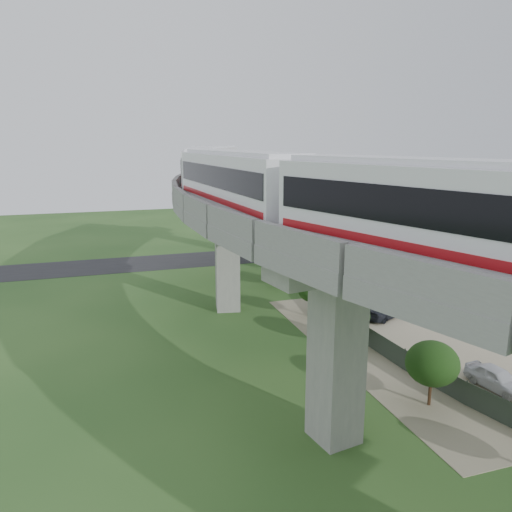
# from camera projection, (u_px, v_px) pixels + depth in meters

# --- Properties ---
(ground) EXTENTS (160.00, 160.00, 0.00)m
(ground) POSITION_uv_depth(u_px,v_px,m) (253.00, 357.00, 34.49)
(ground) COLOR #264A1D
(ground) RESTS_ON ground
(dirt_lot) EXTENTS (18.00, 26.00, 0.04)m
(dirt_lot) POSITION_uv_depth(u_px,v_px,m) (442.00, 343.00, 36.82)
(dirt_lot) COLOR gray
(dirt_lot) RESTS_ON ground
(asphalt_road) EXTENTS (60.00, 8.00, 0.03)m
(asphalt_road) POSITION_uv_depth(u_px,v_px,m) (181.00, 261.00, 62.31)
(asphalt_road) COLOR #232326
(asphalt_road) RESTS_ON ground
(viaduct) EXTENTS (19.58, 73.98, 11.40)m
(viaduct) POSITION_uv_depth(u_px,v_px,m) (308.00, 225.00, 33.61)
(viaduct) COLOR #99968E
(viaduct) RESTS_ON ground
(metro_train) EXTENTS (12.12, 61.24, 3.64)m
(metro_train) POSITION_uv_depth(u_px,v_px,m) (245.00, 174.00, 34.81)
(metro_train) COLOR silver
(metro_train) RESTS_ON ground
(fence) EXTENTS (3.87, 38.73, 1.50)m
(fence) POSITION_uv_depth(u_px,v_px,m) (378.00, 331.00, 37.24)
(fence) COLOR #2D382D
(fence) RESTS_ON ground
(tree_0) EXTENTS (3.11, 3.11, 3.45)m
(tree_0) POSITION_uv_depth(u_px,v_px,m) (284.00, 252.00, 57.52)
(tree_0) COLOR #382314
(tree_0) RESTS_ON ground
(tree_1) EXTENTS (3.17, 3.17, 3.59)m
(tree_1) POSITION_uv_depth(u_px,v_px,m) (284.00, 265.00, 51.01)
(tree_1) COLOR #382314
(tree_1) RESTS_ON ground
(tree_2) EXTENTS (2.46, 2.46, 3.48)m
(tree_2) POSITION_uv_depth(u_px,v_px,m) (312.00, 290.00, 41.75)
(tree_2) COLOR #382314
(tree_2) RESTS_ON ground
(tree_3) EXTENTS (2.84, 2.84, 3.55)m
(tree_3) POSITION_uv_depth(u_px,v_px,m) (350.00, 316.00, 35.78)
(tree_3) COLOR #382314
(tree_3) RESTS_ON ground
(tree_4) EXTENTS (2.94, 2.94, 3.81)m
(tree_4) POSITION_uv_depth(u_px,v_px,m) (432.00, 363.00, 27.60)
(tree_4) COLOR #382314
(tree_4) RESTS_ON ground
(car_white) EXTENTS (2.10, 4.17, 1.36)m
(car_white) POSITION_uv_depth(u_px,v_px,m) (497.00, 378.00, 29.80)
(car_white) COLOR silver
(car_white) RESTS_ON dirt_lot
(car_red) EXTENTS (4.06, 2.30, 1.27)m
(car_red) POSITION_uv_depth(u_px,v_px,m) (469.00, 320.00, 39.68)
(car_red) COLOR #A5150F
(car_red) RESTS_ON dirt_lot
(car_dark) EXTENTS (4.46, 3.35, 1.20)m
(car_dark) POSITION_uv_depth(u_px,v_px,m) (385.00, 311.00, 41.86)
(car_dark) COLOR black
(car_dark) RESTS_ON dirt_lot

